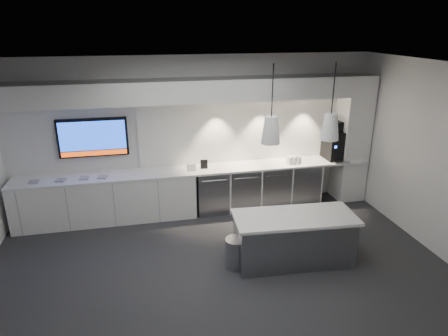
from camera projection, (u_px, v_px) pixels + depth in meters
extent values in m
plane|color=#2D2D30|center=(222.00, 274.00, 5.97)|extent=(7.00, 7.00, 0.00)
plane|color=black|center=(222.00, 69.00, 4.95)|extent=(7.00, 7.00, 0.00)
plane|color=white|center=(195.00, 134.00, 7.75)|extent=(7.00, 0.00, 7.00)
plane|color=white|center=(288.00, 295.00, 3.16)|extent=(7.00, 0.00, 7.00)
plane|color=white|center=(443.00, 163.00, 6.16)|extent=(0.00, 7.00, 7.00)
cube|color=white|center=(199.00, 170.00, 7.67)|extent=(6.80, 0.65, 0.04)
cube|color=white|center=(107.00, 199.00, 7.47)|extent=(3.30, 0.63, 0.86)
cube|color=gray|center=(212.00, 190.00, 7.87)|extent=(0.60, 0.61, 0.85)
cube|color=gray|center=(242.00, 188.00, 8.00)|extent=(0.60, 0.61, 0.85)
cube|color=gray|center=(272.00, 185.00, 8.13)|extent=(0.60, 0.61, 0.85)
cube|color=gray|center=(301.00, 183.00, 8.25)|extent=(0.60, 0.61, 0.85)
cube|color=white|center=(255.00, 129.00, 7.96)|extent=(4.60, 0.03, 1.30)
cube|color=white|center=(196.00, 90.00, 7.17)|extent=(6.90, 0.60, 0.40)
cube|color=white|center=(352.00, 139.00, 8.19)|extent=(0.55, 0.55, 2.60)
cube|color=black|center=(93.00, 137.00, 7.31)|extent=(1.25, 0.06, 0.72)
cube|color=blue|center=(93.00, 136.00, 7.26)|extent=(1.17, 0.00, 0.54)
cube|color=#D5420C|center=(95.00, 153.00, 7.37)|extent=(1.17, 0.00, 0.09)
cube|color=gray|center=(293.00, 240.00, 6.18)|extent=(1.81, 0.82, 0.74)
cube|color=white|center=(295.00, 217.00, 6.04)|extent=(1.90, 0.92, 0.04)
cylinder|color=gray|center=(236.00, 253.00, 6.09)|extent=(0.44, 0.44, 0.47)
cube|color=black|center=(336.00, 145.00, 8.16)|extent=(0.44, 0.49, 0.59)
cube|color=black|center=(338.00, 126.00, 8.03)|extent=(0.24, 0.24, 0.19)
cube|color=gray|center=(340.00, 162.00, 8.01)|extent=(0.32, 0.21, 0.03)
cube|color=black|center=(204.00, 164.00, 7.64)|extent=(0.14, 0.03, 0.18)
cube|color=white|center=(191.00, 168.00, 7.52)|extent=(0.18, 0.03, 0.14)
cube|color=#9E9E9E|center=(34.00, 182.00, 7.00)|extent=(0.17, 0.17, 0.02)
cube|color=#9E9E9E|center=(61.00, 180.00, 7.07)|extent=(0.19, 0.19, 0.02)
cube|color=#9E9E9E|center=(84.00, 178.00, 7.17)|extent=(0.17, 0.17, 0.02)
cube|color=#9E9E9E|center=(103.00, 177.00, 7.21)|extent=(0.20, 0.20, 0.02)
cone|color=white|center=(271.00, 130.00, 5.48)|extent=(0.27, 0.27, 0.38)
cylinder|color=black|center=(272.00, 90.00, 5.30)|extent=(0.02, 0.02, 0.70)
cone|color=white|center=(330.00, 127.00, 5.66)|extent=(0.27, 0.27, 0.38)
cylinder|color=black|center=(334.00, 88.00, 5.47)|extent=(0.02, 0.02, 0.70)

